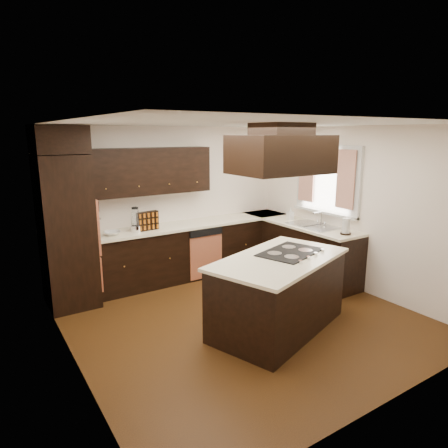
{
  "coord_description": "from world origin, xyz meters",
  "views": [
    {
      "loc": [
        -2.86,
        -3.96,
        2.39
      ],
      "look_at": [
        0.1,
        0.6,
        1.15
      ],
      "focal_mm": 32.0,
      "sensor_mm": 36.0,
      "label": 1
    }
  ],
  "objects_px": {
    "island": "(278,295)",
    "range_hood": "(281,154)",
    "oven_column": "(67,232)",
    "spice_rack": "(148,221)"
  },
  "relations": [
    {
      "from": "island",
      "to": "range_hood",
      "type": "relative_size",
      "value": 1.67
    },
    {
      "from": "oven_column",
      "to": "spice_rack",
      "type": "height_order",
      "value": "oven_column"
    },
    {
      "from": "island",
      "to": "spice_rack",
      "type": "xyz_separation_m",
      "value": [
        -0.79,
        2.18,
        0.63
      ]
    },
    {
      "from": "range_hood",
      "to": "spice_rack",
      "type": "height_order",
      "value": "range_hood"
    },
    {
      "from": "range_hood",
      "to": "spice_rack",
      "type": "xyz_separation_m",
      "value": [
        -0.68,
        2.28,
        -1.09
      ]
    },
    {
      "from": "oven_column",
      "to": "island",
      "type": "relative_size",
      "value": 1.21
    },
    {
      "from": "range_hood",
      "to": "oven_column",
      "type": "bearing_deg",
      "value": 129.74
    },
    {
      "from": "oven_column",
      "to": "range_hood",
      "type": "bearing_deg",
      "value": -50.26
    },
    {
      "from": "spice_rack",
      "to": "oven_column",
      "type": "bearing_deg",
      "value": 174.01
    },
    {
      "from": "oven_column",
      "to": "island",
      "type": "distance_m",
      "value": 3.0
    }
  ]
}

